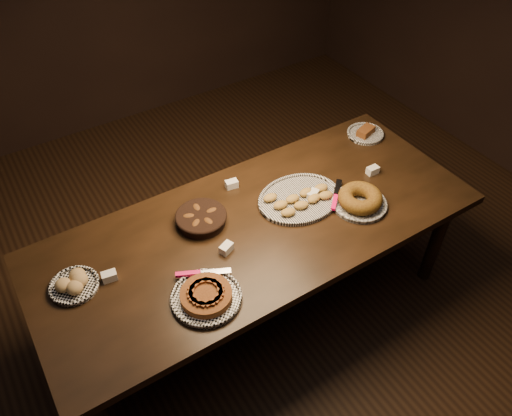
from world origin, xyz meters
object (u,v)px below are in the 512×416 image
buffet_table (259,234)px  apple_tart_plate (206,296)px  bundt_cake_plate (360,200)px  madeleine_platter (299,199)px

buffet_table → apple_tart_plate: apple_tart_plate is taller
apple_tart_plate → bundt_cake_plate: bearing=-6.4°
madeleine_platter → buffet_table: bearing=176.5°
apple_tart_plate → bundt_cake_plate: size_ratio=0.97×
apple_tart_plate → madeleine_platter: (0.75, 0.31, -0.00)m
buffet_table → madeleine_platter: size_ratio=4.98×
buffet_table → bundt_cake_plate: size_ratio=6.44×
buffet_table → bundt_cake_plate: bundt_cake_plate is taller
buffet_table → apple_tart_plate: bearing=-148.9°
apple_tart_plate → madeleine_platter: 0.82m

